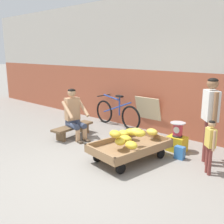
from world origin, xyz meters
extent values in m
plane|color=gray|center=(0.00, 0.00, 0.00)|extent=(80.00, 80.00, 0.00)
cube|color=#A35138|center=(0.00, 3.04, 0.76)|extent=(16.00, 0.30, 1.52)
cube|color=#B7B2A8|center=(0.00, 3.04, 2.41)|extent=(16.00, 0.30, 1.79)
cube|color=#8E6B47|center=(0.17, 1.09, 0.23)|extent=(1.04, 1.55, 0.05)
cube|color=#8E6B47|center=(-0.23, 1.15, 0.31)|extent=(0.25, 1.43, 0.10)
cube|color=#8E6B47|center=(0.56, 1.03, 0.31)|extent=(0.25, 1.43, 0.10)
cube|color=#8E6B47|center=(0.27, 1.78, 0.31)|extent=(0.84, 0.16, 0.10)
cube|color=#8E6B47|center=(0.06, 0.39, 0.31)|extent=(0.84, 0.16, 0.10)
cylinder|color=black|center=(-0.07, 1.63, 0.09)|extent=(0.08, 0.19, 0.18)
cylinder|color=black|center=(0.55, 1.54, 0.09)|extent=(0.08, 0.19, 0.18)
cylinder|color=black|center=(-0.22, 0.63, 0.09)|extent=(0.08, 0.19, 0.18)
cylinder|color=black|center=(0.41, 0.54, 0.09)|extent=(0.08, 0.19, 0.18)
ellipsoid|color=yellow|center=(0.26, 1.67, 0.42)|extent=(0.25, 0.20, 0.13)
ellipsoid|color=gold|center=(0.15, 0.82, 0.42)|extent=(0.30, 0.29, 0.13)
ellipsoid|color=yellow|center=(-0.05, 1.39, 0.42)|extent=(0.27, 0.22, 0.13)
ellipsoid|color=gold|center=(0.13, 0.99, 0.42)|extent=(0.28, 0.24, 0.13)
ellipsoid|color=gold|center=(-0.09, 1.22, 0.42)|extent=(0.28, 0.24, 0.13)
ellipsoid|color=gold|center=(0.41, 0.81, 0.42)|extent=(0.27, 0.22, 0.13)
ellipsoid|color=gold|center=(0.33, 1.13, 0.54)|extent=(0.28, 0.24, 0.13)
ellipsoid|color=yellow|center=(0.26, 1.14, 0.55)|extent=(0.28, 0.24, 0.13)
ellipsoid|color=gold|center=(0.08, 0.77, 0.56)|extent=(0.28, 0.24, 0.13)
cube|color=brown|center=(-1.68, 1.28, 0.24)|extent=(0.40, 1.12, 0.05)
cube|color=brown|center=(-1.72, 1.66, 0.11)|extent=(0.25, 0.10, 0.22)
cube|color=brown|center=(-1.64, 0.89, 0.11)|extent=(0.25, 0.10, 0.22)
cylinder|color=tan|center=(-1.27, 1.28, 0.14)|extent=(0.10, 0.10, 0.27)
cube|color=#4C3D2D|center=(-1.21, 1.27, 0.02)|extent=(0.23, 0.13, 0.04)
cylinder|color=#38425B|center=(-1.47, 1.32, 0.32)|extent=(0.42, 0.21, 0.13)
cylinder|color=tan|center=(-1.31, 1.10, 0.14)|extent=(0.10, 0.10, 0.27)
cube|color=#4C3D2D|center=(-1.25, 1.09, 0.02)|extent=(0.23, 0.13, 0.04)
cylinder|color=#38425B|center=(-1.50, 1.15, 0.32)|extent=(0.42, 0.21, 0.13)
cube|color=#38425B|center=(-1.68, 1.28, 0.34)|extent=(0.27, 0.32, 0.14)
cube|color=tan|center=(-1.68, 1.28, 0.67)|extent=(0.24, 0.35, 0.52)
cylinder|color=tan|center=(-1.48, 1.44, 0.70)|extent=(0.47, 0.17, 0.36)
cylinder|color=tan|center=(-1.57, 1.05, 0.70)|extent=(0.47, 0.17, 0.36)
sphere|color=tan|center=(-1.68, 1.28, 1.05)|extent=(0.19, 0.19, 0.19)
ellipsoid|color=black|center=(-1.68, 1.28, 1.10)|extent=(0.17, 0.17, 0.09)
cube|color=gold|center=(0.59, 2.08, 0.15)|extent=(0.36, 0.28, 0.30)
cylinder|color=#28282D|center=(0.59, 2.08, 0.32)|extent=(0.20, 0.20, 0.03)
cube|color=#C6384C|center=(0.59, 2.08, 0.45)|extent=(0.16, 0.10, 0.24)
cylinder|color=white|center=(0.59, 2.02, 0.45)|extent=(0.13, 0.01, 0.13)
cylinder|color=#B2B5BA|center=(0.59, 2.08, 0.58)|extent=(0.30, 0.30, 0.01)
torus|color=black|center=(-1.99, 2.67, 0.32)|extent=(0.64, 0.11, 0.64)
torus|color=black|center=(-0.98, 2.58, 0.32)|extent=(0.64, 0.11, 0.64)
cylinder|color=#234299|center=(-1.49, 2.63, 0.52)|extent=(1.03, 0.13, 0.43)
cylinder|color=#234299|center=(-1.39, 2.62, 0.56)|extent=(0.04, 0.04, 0.48)
cylinder|color=#234299|center=(-1.69, 2.65, 0.76)|extent=(0.62, 0.09, 0.12)
cube|color=black|center=(-1.39, 2.62, 0.83)|extent=(0.21, 0.12, 0.05)
cylinder|color=black|center=(-1.99, 2.67, 0.78)|extent=(0.07, 0.48, 0.03)
cube|color=#C6B289|center=(-0.63, 2.87, 0.43)|extent=(0.70, 0.27, 0.87)
cylinder|color=brown|center=(1.33, 1.83, 0.40)|extent=(0.10, 0.10, 0.80)
cylinder|color=brown|center=(1.23, 1.95, 0.40)|extent=(0.10, 0.10, 0.80)
cube|color=silver|center=(1.28, 1.89, 1.06)|extent=(0.36, 0.37, 0.52)
cylinder|color=brown|center=(1.42, 1.73, 1.04)|extent=(0.07, 0.07, 0.56)
cylinder|color=brown|center=(1.14, 2.04, 1.04)|extent=(0.07, 0.07, 0.56)
sphere|color=brown|center=(1.28, 1.89, 1.44)|extent=(0.19, 0.19, 0.19)
ellipsoid|color=black|center=(1.28, 1.89, 1.49)|extent=(0.17, 0.17, 0.09)
cylinder|color=brown|center=(1.50, 1.46, 0.23)|extent=(0.06, 0.06, 0.47)
cylinder|color=brown|center=(1.43, 1.53, 0.23)|extent=(0.06, 0.06, 0.47)
cube|color=gold|center=(1.47, 1.50, 0.62)|extent=(0.22, 0.21, 0.30)
cylinder|color=tan|center=(1.56, 1.41, 0.61)|extent=(0.04, 0.04, 0.33)
cylinder|color=tan|center=(1.38, 1.58, 0.61)|extent=(0.04, 0.04, 0.33)
sphere|color=tan|center=(1.47, 1.50, 0.85)|extent=(0.11, 0.11, 0.11)
ellipsoid|color=black|center=(1.47, 1.50, 0.88)|extent=(0.10, 0.10, 0.05)
cube|color=#3370B7|center=(0.83, 1.75, 0.12)|extent=(0.18, 0.12, 0.24)
camera|label=1|loc=(2.93, -2.49, 1.95)|focal=41.77mm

